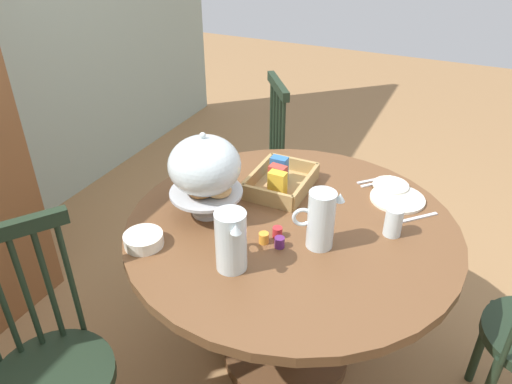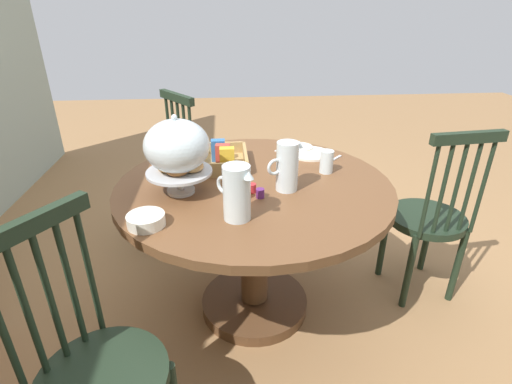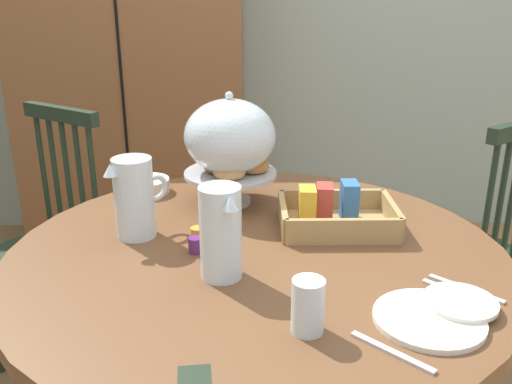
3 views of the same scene
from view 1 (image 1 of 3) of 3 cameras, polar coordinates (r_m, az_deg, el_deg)
ground_plane at (r=2.45m, az=3.07°, el=-16.01°), size 10.00×10.00×0.00m
dining_table at (r=1.97m, az=3.99°, el=-8.44°), size 1.26×1.26×0.74m
windsor_chair_near_window at (r=1.84m, az=-22.83°, el=-19.01°), size 0.46×0.46×0.97m
windsor_chair_facing_door at (r=2.78m, az=-0.36°, el=2.42°), size 0.46×0.46×0.97m
pastry_stand_with_dome at (r=1.81m, az=-6.01°, el=2.74°), size 0.28×0.28×0.34m
orange_juice_pitcher at (r=1.69m, az=7.57°, el=-3.51°), size 0.10×0.17×0.22m
milk_pitcher at (r=1.59m, az=-2.95°, el=-6.00°), size 0.15×0.15×0.22m
cereal_basket at (r=2.04m, az=2.84°, el=1.29°), size 0.32×0.24×0.12m
china_plate_large at (r=2.06m, az=16.23°, el=-0.76°), size 0.22×0.22×0.01m
china_plate_small at (r=2.13m, az=15.50°, el=0.78°), size 0.15×0.15×0.01m
cereal_bowl at (r=1.77m, az=-13.03°, el=-5.47°), size 0.14×0.14×0.04m
drinking_glass at (r=1.83m, az=15.81°, el=-3.38°), size 0.06×0.06×0.11m
jam_jar_strawberry at (r=1.77m, az=2.52°, el=-4.72°), size 0.04×0.04×0.04m
jam_jar_apricot at (r=1.74m, az=0.92°, el=-5.40°), size 0.04×0.04×0.04m
jam_jar_grape at (r=1.72m, az=2.77°, el=-5.91°), size 0.04×0.04×0.04m
table_knife at (r=2.16m, az=14.14°, el=1.02°), size 0.13×0.13×0.01m
dinner_fork at (r=2.18m, az=13.72°, el=1.40°), size 0.13×0.13×0.01m
soup_spoon at (r=1.97m, az=18.49°, el=-2.87°), size 0.13×0.13×0.01m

